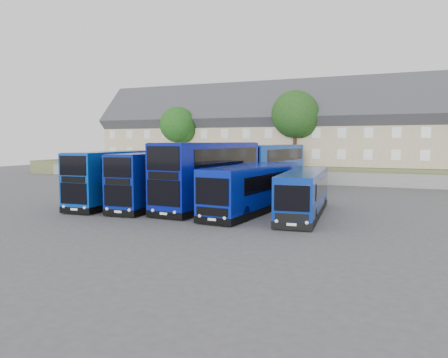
% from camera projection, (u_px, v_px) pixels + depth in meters
% --- Properties ---
extents(ground, '(120.00, 120.00, 0.00)m').
position_uv_depth(ground, '(178.00, 212.00, 30.98)').
color(ground, '#4C4C51').
rests_on(ground, ground).
extents(retaining_wall, '(70.00, 0.40, 1.50)m').
position_uv_depth(retaining_wall, '(275.00, 177.00, 52.87)').
color(retaining_wall, slate).
rests_on(retaining_wall, ground).
extents(earth_bank, '(80.00, 20.00, 2.00)m').
position_uv_depth(earth_bank, '(295.00, 170.00, 62.00)').
color(earth_bank, '#4B512E').
rests_on(earth_bank, ground).
extents(terrace_row, '(54.00, 10.40, 11.20)m').
position_uv_depth(terrace_row, '(289.00, 129.00, 57.85)').
color(terrace_row, tan).
rests_on(terrace_row, earth_bank).
extents(dd_front_left, '(3.28, 10.76, 4.21)m').
position_uv_depth(dd_front_left, '(116.00, 179.00, 34.67)').
color(dd_front_left, '#083CA2').
rests_on(dd_front_left, ground).
extents(dd_front_mid, '(3.18, 10.56, 4.14)m').
position_uv_depth(dd_front_mid, '(155.00, 180.00, 33.55)').
color(dd_front_mid, navy).
rests_on(dd_front_mid, ground).
extents(dd_front_right, '(3.66, 12.50, 4.91)m').
position_uv_depth(dd_front_right, '(210.00, 176.00, 33.32)').
color(dd_front_right, '#07128A').
rests_on(dd_front_right, ground).
extents(dd_rear_left, '(3.19, 11.05, 4.34)m').
position_uv_depth(dd_rear_left, '(222.00, 168.00, 47.74)').
color(dd_rear_left, '#0835A3').
rests_on(dd_rear_left, ground).
extents(dd_rear_right, '(3.77, 11.84, 4.63)m').
position_uv_depth(dd_rear_right, '(272.00, 169.00, 44.16)').
color(dd_rear_right, '#0939A6').
rests_on(dd_rear_right, ground).
extents(coach_east_a, '(3.54, 12.38, 3.34)m').
position_uv_depth(coach_east_a, '(254.00, 189.00, 31.23)').
color(coach_east_a, '#081B99').
rests_on(coach_east_a, ground).
extents(coach_east_b, '(3.45, 11.24, 3.02)m').
position_uv_depth(coach_east_b, '(304.00, 194.00, 29.56)').
color(coach_east_b, navy).
rests_on(coach_east_b, ground).
extents(tree_west, '(4.80, 4.80, 7.65)m').
position_uv_depth(tree_west, '(179.00, 126.00, 58.78)').
color(tree_west, '#382314').
rests_on(tree_west, earth_bank).
extents(tree_mid, '(5.76, 5.76, 9.18)m').
position_uv_depth(tree_mid, '(297.00, 116.00, 52.85)').
color(tree_mid, '#382314').
rests_on(tree_mid, earth_bank).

